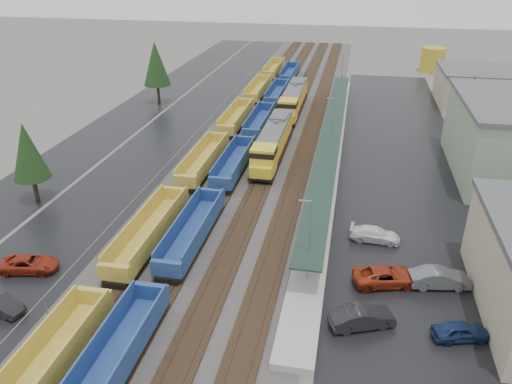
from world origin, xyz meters
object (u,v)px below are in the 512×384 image
parked_car_east_e (439,278)px  locomotive_lead (273,142)px  locomotive_trail (293,100)px  well_string_blue (234,163)px  parked_car_west_c (29,264)px  parked_car_east_b (386,276)px  parked_car_east_c (375,235)px  parked_car_east_d (460,331)px  well_string_yellow (204,160)px  parked_car_east_a (362,317)px  storage_tank (433,60)px

parked_car_east_e → locomotive_lead: bearing=25.8°
locomotive_trail → well_string_blue: bearing=-98.6°
parked_car_west_c → parked_car_east_b: (30.48, 4.10, 0.06)m
parked_car_east_c → parked_car_east_d: bearing=-151.7°
well_string_yellow → parked_car_east_a: well_string_yellow is taller
parked_car_west_c → parked_car_east_b: bearing=-94.1°
parked_car_east_b → parked_car_west_c: bearing=81.6°
parked_car_east_b → parked_car_east_d: (5.06, -5.69, -0.07)m
parked_car_east_d → well_string_yellow: bearing=30.3°
locomotive_trail → storage_tank: size_ratio=3.59×
well_string_blue → locomotive_lead: bearing=52.9°
locomotive_trail → parked_car_east_c: bearing=-71.7°
storage_tank → parked_car_east_a: 92.29m
locomotive_trail → parked_car_east_a: size_ratio=3.93×
parked_car_east_e → parked_car_east_d: bearing=176.1°
locomotive_lead → storage_tank: bearing=65.6°
locomotive_trail → parked_car_east_e: (18.28, -46.16, -1.52)m
locomotive_trail → parked_car_east_a: 53.77m
locomotive_lead → parked_car_west_c: (-16.57, -29.78, -1.64)m
parked_car_east_a → parked_car_east_c: (1.13, 12.62, -0.12)m
parked_car_west_c → parked_car_east_b: size_ratio=0.92×
well_string_blue → parked_car_east_a: bearing=-58.5°
parked_car_east_a → parked_car_east_c: parked_car_east_a is taller
parked_car_east_d → parked_car_west_c: bearing=71.9°
parked_car_east_c → parked_car_east_e: parked_car_east_e is taller
well_string_blue → parked_car_east_d: size_ratio=29.05×
parked_car_east_b → well_string_yellow: bearing=30.8°
parked_car_east_e → parked_car_east_a: bearing=124.6°
parked_car_east_d → parked_car_east_a: bearing=74.7°
well_string_yellow → parked_car_east_c: bearing=-32.8°
parked_car_east_c → storage_tank: bearing=-6.6°
well_string_yellow → parked_car_west_c: well_string_yellow is taller
parked_car_east_a → parked_car_east_b: 6.02m
parked_car_east_a → parked_car_east_b: size_ratio=0.90×
well_string_yellow → parked_car_east_a: (20.01, -26.24, -0.41)m
parked_car_east_e → parked_car_east_c: bearing=28.6°
storage_tank → parked_car_west_c: (-43.59, -89.43, -2.00)m
locomotive_trail → parked_car_east_b: 48.73m
parked_car_east_a → parked_car_east_e: (6.27, 6.24, 0.01)m
locomotive_lead → parked_car_east_b: 29.25m
parked_car_east_d → parked_car_east_e: size_ratio=0.81×
locomotive_lead → well_string_blue: bearing=-127.1°
parked_car_east_d → parked_car_east_e: (-0.69, 6.21, 0.13)m
parked_car_east_c → parked_car_west_c: bearing=113.7°
locomotive_lead → parked_car_east_d: bearing=-58.8°
locomotive_lead → parked_car_east_d: locomotive_lead is taller
storage_tank → parked_car_east_a: (-15.00, -91.04, -1.88)m
parked_car_east_b → storage_tank: bearing=-24.8°
well_string_blue → parked_car_west_c: bearing=-117.2°
storage_tank → parked_car_west_c: storage_tank is taller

